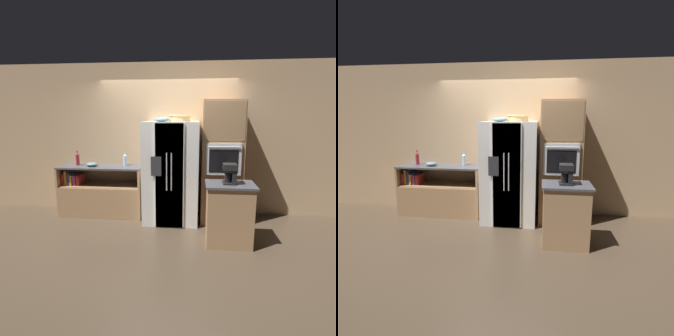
# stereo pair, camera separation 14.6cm
# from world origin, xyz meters

# --- Properties ---
(ground_plane) EXTENTS (20.00, 20.00, 0.00)m
(ground_plane) POSITION_xyz_m (0.00, 0.00, 0.00)
(ground_plane) COLOR #4C3D2D
(wall_back) EXTENTS (12.00, 0.06, 2.80)m
(wall_back) POSITION_xyz_m (0.00, 0.51, 1.40)
(wall_back) COLOR tan
(wall_back) RESTS_ON ground_plane
(counter_left) EXTENTS (1.54, 0.56, 0.94)m
(counter_left) POSITION_xyz_m (-1.23, 0.20, 0.34)
(counter_left) COLOR #A87F56
(counter_left) RESTS_ON ground_plane
(refrigerator) EXTENTS (0.94, 0.85, 1.75)m
(refrigerator) POSITION_xyz_m (0.10, 0.07, 0.88)
(refrigerator) COLOR silver
(refrigerator) RESTS_ON ground_plane
(wall_oven) EXTENTS (0.69, 0.73, 2.10)m
(wall_oven) POSITION_xyz_m (0.97, 0.14, 1.06)
(wall_oven) COLOR #A87F56
(wall_oven) RESTS_ON ground_plane
(island_counter) EXTENTS (0.69, 0.51, 0.90)m
(island_counter) POSITION_xyz_m (1.01, -0.77, 0.45)
(island_counter) COLOR #A87F56
(island_counter) RESTS_ON ground_plane
(wicker_basket) EXTENTS (0.37, 0.37, 0.11)m
(wicker_basket) POSITION_xyz_m (0.24, 0.12, 1.81)
(wicker_basket) COLOR tan
(wicker_basket) RESTS_ON refrigerator
(fruit_bowl) EXTENTS (0.27, 0.27, 0.07)m
(fruit_bowl) POSITION_xyz_m (-0.06, -0.01, 1.79)
(fruit_bowl) COLOR #668C99
(fruit_bowl) RESTS_ON refrigerator
(bottle_tall) EXTENTS (0.07, 0.07, 0.27)m
(bottle_tall) POSITION_xyz_m (-1.69, 0.25, 1.06)
(bottle_tall) COLOR maroon
(bottle_tall) RESTS_ON counter_left
(bottle_short) EXTENTS (0.07, 0.07, 0.25)m
(bottle_short) POSITION_xyz_m (-0.79, 0.29, 1.05)
(bottle_short) COLOR silver
(bottle_short) RESTS_ON counter_left
(mixing_bowl) EXTENTS (0.20, 0.20, 0.07)m
(mixing_bowl) POSITION_xyz_m (-1.37, 0.15, 0.97)
(mixing_bowl) COLOR #668C99
(mixing_bowl) RESTS_ON counter_left
(coffee_maker) EXTENTS (0.18, 0.21, 0.28)m
(coffee_maker) POSITION_xyz_m (1.01, -0.77, 1.06)
(coffee_maker) COLOR black
(coffee_maker) RESTS_ON island_counter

